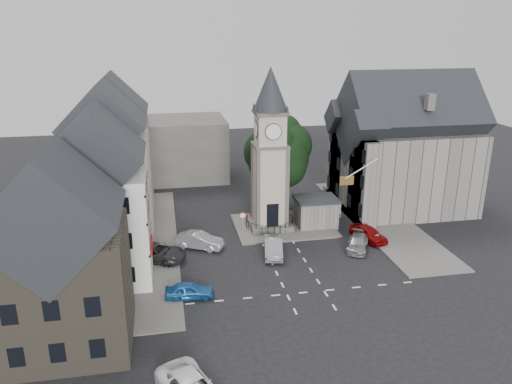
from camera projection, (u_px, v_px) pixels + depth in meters
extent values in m
plane|color=black|center=(288.00, 261.00, 44.12)|extent=(120.00, 120.00, 0.00)
cube|color=#595651|center=(146.00, 244.00, 47.49)|extent=(6.00, 30.00, 0.14)
cube|color=#595651|center=(378.00, 219.00, 53.66)|extent=(6.00, 26.00, 0.14)
cube|color=#595651|center=(283.00, 225.00, 51.81)|extent=(10.00, 8.00, 0.16)
cube|color=silver|center=(305.00, 292.00, 38.99)|extent=(20.00, 8.00, 0.01)
cube|color=#4C4944|center=(269.00, 224.00, 51.46)|extent=(4.20, 4.20, 0.70)
torus|color=black|center=(269.00, 217.00, 51.23)|extent=(4.86, 4.86, 0.06)
cube|color=#AD9F8B|center=(270.00, 184.00, 50.08)|extent=(3.00, 3.00, 8.00)
cube|color=black|center=(272.00, 215.00, 49.62)|extent=(1.20, 0.25, 2.40)
cube|color=#4C4944|center=(270.00, 145.00, 48.81)|extent=(3.30, 3.30, 0.25)
cube|color=#AD9F8B|center=(270.00, 129.00, 48.30)|extent=(2.70, 2.70, 3.20)
cylinder|color=white|center=(273.00, 132.00, 46.99)|extent=(1.50, 0.12, 1.50)
cube|color=#4C4944|center=(270.00, 112.00, 47.79)|extent=(3.10, 3.10, 0.30)
cone|color=black|center=(271.00, 89.00, 47.07)|extent=(3.40, 3.40, 4.20)
cube|color=#65625D|center=(316.00, 213.00, 51.51)|extent=(4.00, 3.00, 2.80)
cube|color=black|center=(316.00, 199.00, 51.01)|extent=(4.30, 3.30, 0.25)
cylinder|color=black|center=(277.00, 191.00, 55.88)|extent=(0.70, 0.70, 4.40)
cylinder|color=black|center=(243.00, 227.00, 48.28)|extent=(0.10, 0.10, 2.50)
cone|color=#A50C0C|center=(243.00, 216.00, 47.79)|extent=(0.70, 0.06, 0.70)
cone|color=white|center=(243.00, 216.00, 47.77)|extent=(0.54, 0.04, 0.54)
cube|color=tan|center=(116.00, 168.00, 54.71)|extent=(7.50, 7.00, 10.00)
cube|color=beige|center=(110.00, 190.00, 47.26)|extent=(7.50, 7.00, 10.00)
cube|color=silver|center=(102.00, 227.00, 39.96)|extent=(7.50, 7.00, 9.00)
cube|color=#4F483B|center=(63.00, 290.00, 31.47)|extent=(8.00, 7.00, 8.00)
cube|color=#4C4944|center=(151.00, 150.00, 66.82)|extent=(20.00, 10.00, 8.00)
cube|color=#65625D|center=(404.00, 170.00, 55.75)|extent=(14.00, 10.00, 9.00)
cube|color=#65625D|center=(363.00, 182.00, 51.40)|extent=(1.60, 4.40, 9.00)
cube|color=#65625D|center=(340.00, 164.00, 57.92)|extent=(1.60, 4.40, 9.00)
cube|color=#65625D|center=(347.00, 211.00, 54.91)|extent=(0.40, 16.00, 0.90)
cylinder|color=white|center=(362.00, 169.00, 47.03)|extent=(3.17, 0.10, 1.89)
plane|color=#B21414|center=(347.00, 181.00, 47.13)|extent=(1.40, 0.00, 1.40)
imported|color=#1C599C|center=(189.00, 290.00, 38.05)|extent=(3.78, 1.72, 1.26)
imported|color=#A2A3AA|center=(199.00, 241.00, 46.57)|extent=(4.76, 3.41, 1.49)
imported|color=#2A2A2C|center=(156.00, 252.00, 44.07)|extent=(6.06, 4.74, 1.53)
imported|color=gray|center=(273.00, 247.00, 45.21)|extent=(2.40, 4.79, 1.51)
imported|color=gray|center=(358.00, 243.00, 46.38)|extent=(3.48, 4.55, 1.23)
imported|color=maroon|center=(368.00, 233.00, 48.22)|extent=(3.05, 4.57, 1.45)
imported|color=#B4AA94|center=(339.00, 209.00, 53.86)|extent=(0.83, 0.70, 1.93)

